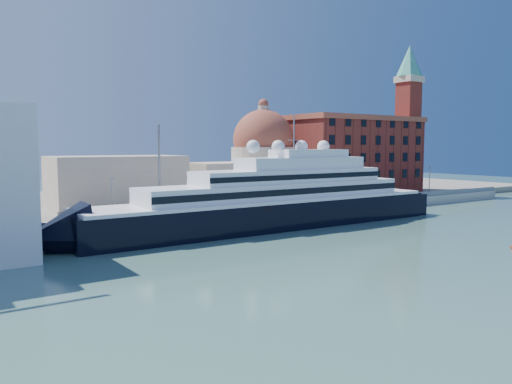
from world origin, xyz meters
TOP-DOWN VIEW (x-y plane):
  - ground at (0.00, 0.00)m, footprint 400.00×400.00m
  - quay at (0.00, 34.00)m, footprint 180.00×10.00m
  - land at (0.00, 75.00)m, footprint 260.00×72.00m
  - quay_fence at (0.00, 29.50)m, footprint 180.00×0.10m
  - superyacht at (-3.25, 23.00)m, footprint 87.99×12.20m
  - service_barge at (-32.41, 22.80)m, footprint 12.86×5.93m
  - warehouse at (52.00, 52.00)m, footprint 43.00×19.00m
  - campanile at (76.00, 52.00)m, footprint 8.40×8.40m
  - church at (6.39, 57.72)m, footprint 66.00×18.00m
  - lamp_posts at (-12.67, 32.27)m, footprint 120.80×2.40m

SIDE VIEW (x-z plane):
  - ground at x=0.00m, z-range 0.00..0.00m
  - service_barge at x=-32.41m, z-range -0.59..2.19m
  - land at x=0.00m, z-range 0.00..2.00m
  - quay at x=0.00m, z-range 0.00..2.50m
  - quay_fence at x=0.00m, z-range 2.50..3.70m
  - superyacht at x=-3.25m, z-range -8.61..17.69m
  - lamp_posts at x=-12.67m, z-range 0.84..18.84m
  - church at x=6.39m, z-range -1.84..23.66m
  - warehouse at x=52.00m, z-range 2.16..25.41m
  - campanile at x=76.00m, z-range 5.26..52.26m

